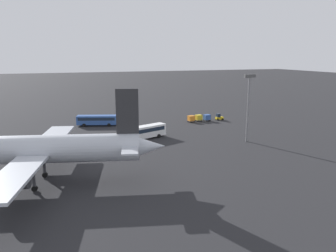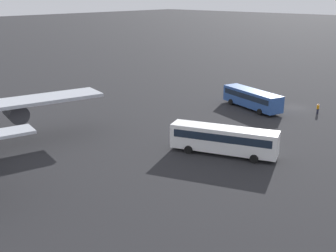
# 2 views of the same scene
# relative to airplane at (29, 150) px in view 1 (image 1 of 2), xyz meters

# --- Properties ---
(ground_plane) EXTENTS (600.00, 600.00, 0.00)m
(ground_plane) POSITION_rel_airplane_xyz_m (-21.47, -47.78, -5.87)
(ground_plane) COLOR #232326
(airplane) EXTENTS (44.24, 38.20, 15.61)m
(airplane) POSITION_rel_airplane_xyz_m (0.00, 0.00, 0.00)
(airplane) COLOR #B2B7C1
(airplane) RESTS_ON ground
(shuttle_bus_near) EXTENTS (12.14, 6.30, 3.11)m
(shuttle_bus_near) POSITION_rel_airplane_xyz_m (-16.55, -42.31, -4.00)
(shuttle_bus_near) COLOR #2D5199
(shuttle_bus_near) RESTS_ON ground
(shuttle_bus_far) EXTENTS (12.88, 6.86, 3.38)m
(shuttle_bus_far) POSITION_rel_airplane_xyz_m (-25.14, -21.91, -3.85)
(shuttle_bus_far) COLOR white
(shuttle_bus_far) RESTS_ON ground
(baggage_tug) EXTENTS (2.45, 1.72, 2.10)m
(baggage_tug) POSITION_rel_airplane_xyz_m (-55.12, -37.48, -4.93)
(baggage_tug) COLOR gold
(baggage_tug) RESTS_ON ground
(worker_person) EXTENTS (0.38, 0.38, 1.74)m
(worker_person) POSITION_rel_airplane_xyz_m (-26.14, -46.59, -5.00)
(worker_person) COLOR #1E1E2D
(worker_person) RESTS_ON ground
(cargo_cart_blue) EXTENTS (2.20, 1.93, 2.06)m
(cargo_cart_blue) POSITION_rel_airplane_xyz_m (-50.76, -37.44, -4.68)
(cargo_cart_blue) COLOR #38383D
(cargo_cart_blue) RESTS_ON ground
(cargo_cart_yellow) EXTENTS (2.20, 1.93, 2.06)m
(cargo_cart_yellow) POSITION_rel_airplane_xyz_m (-47.98, -37.92, -4.68)
(cargo_cart_yellow) COLOR #38383D
(cargo_cart_yellow) RESTS_ON ground
(cargo_cart_orange) EXTENTS (2.20, 1.93, 2.06)m
(cargo_cart_orange) POSITION_rel_airplane_xyz_m (-45.21, -37.45, -4.68)
(cargo_cart_orange) COLOR #38383D
(cargo_cart_orange) RESTS_ON ground
(light_pole) EXTENTS (2.80, 0.70, 16.37)m
(light_pole) POSITION_rel_airplane_xyz_m (-48.48, -11.33, 4.27)
(light_pole) COLOR slate
(light_pole) RESTS_ON ground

